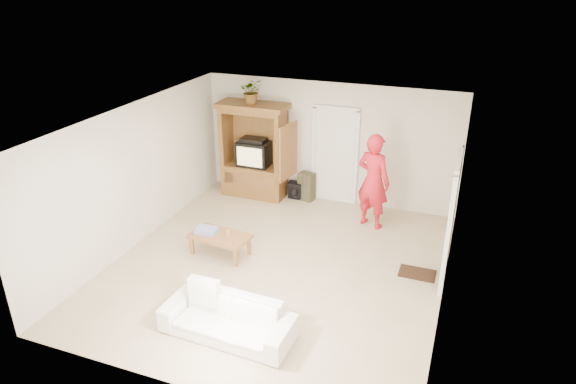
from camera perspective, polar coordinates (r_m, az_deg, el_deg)
name	(u,v)px	position (r m, az deg, el deg)	size (l,w,h in m)	color
floor	(278,266)	(8.98, -1.17, -8.21)	(6.00, 6.00, 0.00)	tan
ceiling	(276,121)	(7.91, -1.33, 7.93)	(6.00, 6.00, 0.00)	white
wall_back	(329,143)	(11.01, 4.55, 5.45)	(5.50, 5.50, 0.00)	silver
wall_front	(179,301)	(6.05, -12.03, -11.81)	(5.50, 5.50, 0.00)	silver
wall_left	(135,176)	(9.65, -16.61, 1.76)	(6.00, 6.00, 0.00)	silver
wall_right	(452,225)	(7.87, 17.74, -3.56)	(6.00, 6.00, 0.00)	silver
armoire	(255,156)	(11.35, -3.67, 3.97)	(1.82, 1.14, 2.10)	brown
door_back	(335,157)	(11.04, 5.21, 3.94)	(0.85, 0.05, 2.04)	white
doorway_right	(451,224)	(8.53, 17.64, -3.44)	(0.05, 0.90, 2.04)	black
framed_picture	(461,163)	(9.50, 18.69, 3.09)	(0.03, 0.60, 0.48)	black
doormat	(417,273)	(9.04, 14.14, -8.74)	(0.60, 0.40, 0.02)	#382316
plant	(252,91)	(10.92, -4.05, 11.12)	(0.47, 0.41, 0.53)	#4C7238
man	(373,181)	(10.04, 9.46, 1.21)	(0.70, 0.46, 1.91)	red
sofa	(228,319)	(7.40, -6.74, -13.80)	(1.87, 0.73, 0.55)	white
coffee_table	(220,237)	(9.23, -7.56, -5.01)	(1.11, 0.69, 0.39)	#995C34
towel	(206,230)	(9.31, -9.06, -4.22)	(0.38, 0.28, 0.08)	#D246A6
candle	(228,232)	(9.16, -6.66, -4.49)	(0.08, 0.08, 0.10)	tan
backpack_black	(296,190)	(11.38, 0.85, 0.18)	(0.31, 0.18, 0.39)	black
backpack_olive	(306,186)	(11.28, 2.07, 0.62)	(0.33, 0.24, 0.63)	#47442B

